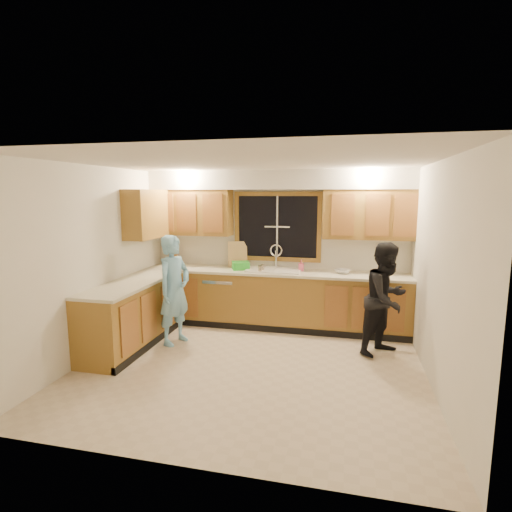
{
  "coord_description": "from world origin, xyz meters",
  "views": [
    {
      "loc": [
        1.13,
        -4.56,
        2.14
      ],
      "look_at": [
        -0.07,
        0.65,
        1.3
      ],
      "focal_mm": 28.0,
      "sensor_mm": 36.0,
      "label": 1
    }
  ],
  "objects_px": {
    "dishwasher": "(223,299)",
    "woman": "(386,299)",
    "stove": "(109,327)",
    "man": "(174,290)",
    "knife_block": "(173,258)",
    "sink": "(274,274)",
    "dish_crate": "(241,266)",
    "soap_bottle": "(301,265)",
    "bowl": "(343,271)"
  },
  "relations": [
    {
      "from": "knife_block",
      "to": "dish_crate",
      "type": "relative_size",
      "value": 0.92
    },
    {
      "from": "dishwasher",
      "to": "dish_crate",
      "type": "distance_m",
      "value": 0.65
    },
    {
      "from": "knife_block",
      "to": "man",
      "type": "bearing_deg",
      "value": -79.2
    },
    {
      "from": "sink",
      "to": "knife_block",
      "type": "height_order",
      "value": "sink"
    },
    {
      "from": "knife_block",
      "to": "soap_bottle",
      "type": "height_order",
      "value": "knife_block"
    },
    {
      "from": "sink",
      "to": "knife_block",
      "type": "bearing_deg",
      "value": 176.06
    },
    {
      "from": "sink",
      "to": "dish_crate",
      "type": "height_order",
      "value": "sink"
    },
    {
      "from": "man",
      "to": "dish_crate",
      "type": "bearing_deg",
      "value": -15.91
    },
    {
      "from": "man",
      "to": "stove",
      "type": "bearing_deg",
      "value": 163.36
    },
    {
      "from": "woman",
      "to": "bowl",
      "type": "bearing_deg",
      "value": 76.96
    },
    {
      "from": "woman",
      "to": "dish_crate",
      "type": "xyz_separation_m",
      "value": [
        -2.21,
        0.76,
        0.23
      ]
    },
    {
      "from": "man",
      "to": "knife_block",
      "type": "xyz_separation_m",
      "value": [
        -0.53,
        1.15,
        0.26
      ]
    },
    {
      "from": "stove",
      "to": "bowl",
      "type": "height_order",
      "value": "bowl"
    },
    {
      "from": "stove",
      "to": "man",
      "type": "distance_m",
      "value": 1.02
    },
    {
      "from": "dishwasher",
      "to": "sink",
      "type": "bearing_deg",
      "value": 0.99
    },
    {
      "from": "sink",
      "to": "stove",
      "type": "relative_size",
      "value": 0.96
    },
    {
      "from": "man",
      "to": "knife_block",
      "type": "bearing_deg",
      "value": 43.04
    },
    {
      "from": "woman",
      "to": "bowl",
      "type": "xyz_separation_m",
      "value": [
        -0.58,
        0.79,
        0.19
      ]
    },
    {
      "from": "stove",
      "to": "bowl",
      "type": "distance_m",
      "value": 3.46
    },
    {
      "from": "knife_block",
      "to": "dish_crate",
      "type": "bearing_deg",
      "value": -19.78
    },
    {
      "from": "soap_bottle",
      "to": "bowl",
      "type": "relative_size",
      "value": 0.74
    },
    {
      "from": "stove",
      "to": "dish_crate",
      "type": "xyz_separation_m",
      "value": [
        1.25,
        1.82,
        0.53
      ]
    },
    {
      "from": "sink",
      "to": "dish_crate",
      "type": "relative_size",
      "value": 3.24
    },
    {
      "from": "knife_block",
      "to": "soap_bottle",
      "type": "bearing_deg",
      "value": -15.14
    },
    {
      "from": "dish_crate",
      "to": "soap_bottle",
      "type": "xyz_separation_m",
      "value": [
        0.97,
        0.08,
        0.03
      ]
    },
    {
      "from": "man",
      "to": "dishwasher",
      "type": "bearing_deg",
      "value": -3.08
    },
    {
      "from": "stove",
      "to": "knife_block",
      "type": "relative_size",
      "value": 3.67
    },
    {
      "from": "knife_block",
      "to": "bowl",
      "type": "xyz_separation_m",
      "value": [
        2.86,
        -0.09,
        -0.09
      ]
    },
    {
      "from": "stove",
      "to": "bowl",
      "type": "bearing_deg",
      "value": 32.81
    },
    {
      "from": "sink",
      "to": "knife_block",
      "type": "xyz_separation_m",
      "value": [
        -1.78,
        0.12,
        0.18
      ]
    },
    {
      "from": "woman",
      "to": "knife_block",
      "type": "relative_size",
      "value": 6.16
    },
    {
      "from": "man",
      "to": "knife_block",
      "type": "distance_m",
      "value": 1.3
    },
    {
      "from": "soap_bottle",
      "to": "bowl",
      "type": "xyz_separation_m",
      "value": [
        0.65,
        -0.05,
        -0.06
      ]
    },
    {
      "from": "dishwasher",
      "to": "knife_block",
      "type": "distance_m",
      "value": 1.13
    },
    {
      "from": "sink",
      "to": "woman",
      "type": "relative_size",
      "value": 0.57
    },
    {
      "from": "sink",
      "to": "dishwasher",
      "type": "xyz_separation_m",
      "value": [
        -0.85,
        -0.01,
        -0.45
      ]
    },
    {
      "from": "soap_bottle",
      "to": "stove",
      "type": "bearing_deg",
      "value": -139.47
    },
    {
      "from": "stove",
      "to": "knife_block",
      "type": "height_order",
      "value": "knife_block"
    },
    {
      "from": "woman",
      "to": "knife_block",
      "type": "height_order",
      "value": "woman"
    },
    {
      "from": "stove",
      "to": "sink",
      "type": "bearing_deg",
      "value": 45.39
    },
    {
      "from": "dish_crate",
      "to": "woman",
      "type": "bearing_deg",
      "value": -18.93
    },
    {
      "from": "dishwasher",
      "to": "knife_block",
      "type": "bearing_deg",
      "value": 171.6
    },
    {
      "from": "sink",
      "to": "dish_crate",
      "type": "xyz_separation_m",
      "value": [
        -0.55,
        -0.0,
        0.12
      ]
    },
    {
      "from": "knife_block",
      "to": "dishwasher",
      "type": "bearing_deg",
      "value": -22.38
    },
    {
      "from": "sink",
      "to": "woman",
      "type": "height_order",
      "value": "woman"
    },
    {
      "from": "dishwasher",
      "to": "woman",
      "type": "distance_m",
      "value": 2.64
    },
    {
      "from": "man",
      "to": "bowl",
      "type": "bearing_deg",
      "value": -47.19
    },
    {
      "from": "sink",
      "to": "bowl",
      "type": "relative_size",
      "value": 3.58
    },
    {
      "from": "dishwasher",
      "to": "stove",
      "type": "distance_m",
      "value": 2.04
    },
    {
      "from": "woman",
      "to": "stove",
      "type": "bearing_deg",
      "value": 147.6
    }
  ]
}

